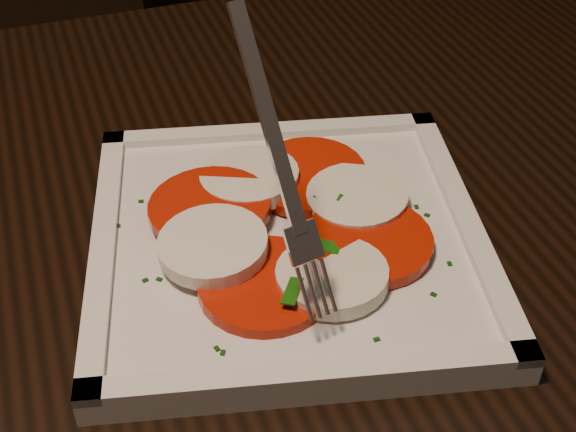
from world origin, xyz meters
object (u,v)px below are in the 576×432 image
Objects in this scene: table at (187,387)px; plate at (288,243)px; chair at (15,29)px; fork at (269,151)px.

table is 5.06× the size of plate.
table is 1.35× the size of chair.
fork is at bearing -119.65° from plate.
fork is at bearing -78.83° from chair.
fork reaches higher than plate.
chair is at bearing 98.79° from table.
chair is 6.39× the size of fork.
chair is 3.76× the size of plate.
fork is (0.06, -0.02, 0.21)m from table.
chair reaches higher than fork.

